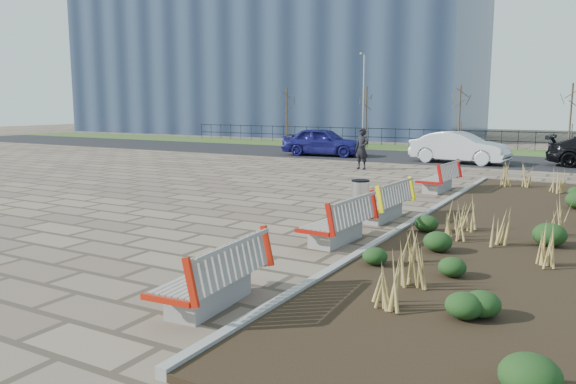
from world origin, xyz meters
The scene contains 20 objects.
ground centered at (0.00, 0.00, 0.00)m, with size 120.00×120.00×0.00m, color #73644F.
planting_bed centered at (6.25, 5.00, 0.05)m, with size 4.50×18.00×0.10m, color black.
planting_curb centered at (3.92, 5.00, 0.07)m, with size 0.16×18.00×0.15m, color gray.
grass_verge_far centered at (0.00, 28.00, 0.02)m, with size 80.00×5.00×0.04m, color #33511E.
road centered at (0.00, 22.00, 0.01)m, with size 80.00×7.00×0.02m, color black.
bench_a centered at (3.00, -1.94, 0.50)m, with size 0.90×2.10×1.00m, color red, non-canonical shape.
bench_b centered at (3.00, 2.44, 0.50)m, with size 0.90×2.10×1.00m, color #AC150B, non-canonical shape.
bench_c centered at (3.00, 5.16, 0.50)m, with size 0.90×2.10×1.00m, color #FFEE0D, non-canonical shape.
bench_d centered at (3.00, 10.54, 0.50)m, with size 0.90×2.10×1.00m, color #B00D0B, non-canonical shape.
litter_bin centered at (2.46, 5.07, 0.49)m, with size 0.45×0.45×0.99m, color #B2B2B7.
pedestrian centered at (-1.70, 15.33, 0.92)m, with size 0.67×0.44×1.85m, color black.
car_blue centered at (-6.06, 20.27, 0.81)m, with size 1.86×4.61×1.57m, color navy.
car_silver centered at (1.54, 20.00, 0.79)m, with size 1.64×4.69×1.55m, color silver.
tree_a centered at (-12.00, 26.50, 2.04)m, with size 1.40×1.40×4.00m, color #4C3D2D, non-canonical shape.
tree_b centered at (-6.00, 26.50, 2.04)m, with size 1.40×1.40×4.00m, color #4C3D2D, non-canonical shape.
tree_c centered at (0.00, 26.50, 2.04)m, with size 1.40×1.40×4.00m, color #4C3D2D, non-canonical shape.
tree_d centered at (6.00, 26.50, 2.04)m, with size 1.40×1.40×4.00m, color #4C3D2D, non-canonical shape.
lamp_west centered at (-6.00, 26.00, 3.04)m, with size 0.24×0.60×6.00m, color gray, non-canonical shape.
railing_fence centered at (0.00, 29.50, 0.64)m, with size 44.00×0.10×1.20m, color black, non-canonical shape.
building_glass centered at (-22.00, 40.00, 7.50)m, with size 40.00×14.00×15.00m, color #192338.
Camera 1 is at (7.88, -8.20, 2.94)m, focal length 35.00 mm.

